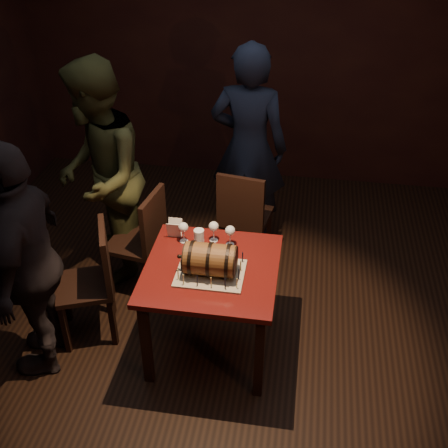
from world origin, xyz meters
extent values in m
plane|color=black|center=(0.00, 0.00, 0.00)|extent=(5.00, 5.00, 0.00)
cube|color=black|center=(0.00, 2.50, 1.40)|extent=(5.00, 0.04, 2.80)
cube|color=#440C0B|center=(-0.10, -0.19, 0.73)|extent=(0.90, 0.90, 0.04)
cube|color=black|center=(-0.48, -0.57, 0.35)|extent=(0.06, 0.06, 0.71)
cube|color=black|center=(0.28, -0.57, 0.35)|extent=(0.06, 0.06, 0.71)
cube|color=black|center=(-0.48, 0.19, 0.35)|extent=(0.06, 0.06, 0.71)
cube|color=black|center=(0.28, 0.19, 0.35)|extent=(0.06, 0.06, 0.71)
cube|color=#A49984|center=(-0.09, -0.26, 0.76)|extent=(0.45, 0.35, 0.01)
cylinder|color=brown|center=(-0.09, -0.26, 0.87)|extent=(0.32, 0.22, 0.22)
cylinder|color=black|center=(-0.21, -0.26, 0.87)|extent=(0.02, 0.23, 0.23)
cylinder|color=black|center=(-0.09, -0.26, 0.87)|extent=(0.02, 0.23, 0.23)
cylinder|color=black|center=(0.03, -0.26, 0.87)|extent=(0.02, 0.23, 0.23)
cylinder|color=black|center=(-0.26, -0.26, 0.87)|extent=(0.01, 0.21, 0.21)
cylinder|color=black|center=(0.08, -0.26, 0.87)|extent=(0.01, 0.21, 0.21)
cylinder|color=black|center=(-0.28, -0.26, 0.87)|extent=(0.04, 0.02, 0.02)
sphere|color=black|center=(-0.30, -0.26, 0.87)|extent=(0.03, 0.03, 0.03)
cylinder|color=#D4CE7F|center=(-0.24, -0.40, 0.80)|extent=(0.01, 0.01, 0.08)
cylinder|color=black|center=(-0.24, -0.40, 0.85)|extent=(0.00, 0.00, 0.01)
cylinder|color=black|center=(-0.15, -0.40, 0.80)|extent=(0.01, 0.01, 0.08)
cylinder|color=black|center=(-0.15, -0.40, 0.85)|extent=(0.00, 0.00, 0.01)
cylinder|color=#D4CE7F|center=(-0.06, -0.40, 0.80)|extent=(0.01, 0.01, 0.08)
cylinder|color=black|center=(-0.06, -0.40, 0.85)|extent=(0.00, 0.00, 0.01)
cylinder|color=black|center=(0.03, -0.40, 0.80)|extent=(0.01, 0.01, 0.08)
cylinder|color=black|center=(0.03, -0.40, 0.85)|extent=(0.00, 0.00, 0.01)
cylinder|color=#D4CE7F|center=(0.10, -0.38, 0.80)|extent=(0.01, 0.01, 0.08)
cylinder|color=black|center=(0.10, -0.38, 0.85)|extent=(0.00, 0.00, 0.01)
cylinder|color=black|center=(0.10, -0.29, 0.80)|extent=(0.01, 0.01, 0.08)
cylinder|color=black|center=(0.10, -0.29, 0.85)|extent=(0.00, 0.00, 0.01)
cylinder|color=#D4CE7F|center=(0.10, -0.20, 0.80)|extent=(0.01, 0.01, 0.08)
cylinder|color=black|center=(0.10, -0.20, 0.85)|extent=(0.00, 0.00, 0.01)
cylinder|color=black|center=(0.10, -0.11, 0.80)|extent=(0.01, 0.01, 0.08)
cylinder|color=black|center=(0.10, -0.11, 0.85)|extent=(0.00, 0.00, 0.01)
cylinder|color=#D4CE7F|center=(0.01, -0.11, 0.80)|extent=(0.01, 0.01, 0.08)
cylinder|color=black|center=(0.01, -0.11, 0.85)|extent=(0.00, 0.00, 0.01)
cylinder|color=black|center=(-0.08, -0.11, 0.80)|extent=(0.01, 0.01, 0.08)
cylinder|color=black|center=(-0.08, -0.11, 0.85)|extent=(0.00, 0.00, 0.01)
cylinder|color=#D4CE7F|center=(-0.17, -0.11, 0.80)|extent=(0.01, 0.01, 0.08)
cylinder|color=black|center=(-0.17, -0.11, 0.85)|extent=(0.00, 0.00, 0.01)
cylinder|color=black|center=(-0.26, -0.11, 0.80)|extent=(0.01, 0.01, 0.08)
cylinder|color=black|center=(-0.26, -0.11, 0.85)|extent=(0.00, 0.00, 0.01)
cylinder|color=#D4CE7F|center=(-0.29, -0.17, 0.80)|extent=(0.01, 0.01, 0.08)
cylinder|color=black|center=(-0.29, -0.17, 0.85)|extent=(0.00, 0.00, 0.01)
cylinder|color=black|center=(-0.29, -0.26, 0.80)|extent=(0.01, 0.01, 0.08)
cylinder|color=black|center=(-0.29, -0.26, 0.85)|extent=(0.00, 0.00, 0.01)
cylinder|color=#D4CE7F|center=(-0.29, -0.36, 0.80)|extent=(0.01, 0.01, 0.08)
cylinder|color=black|center=(-0.29, -0.36, 0.85)|extent=(0.00, 0.00, 0.01)
cylinder|color=silver|center=(-0.34, 0.07, 0.75)|extent=(0.06, 0.06, 0.01)
cylinder|color=silver|center=(-0.34, 0.07, 0.80)|extent=(0.01, 0.01, 0.09)
sphere|color=silver|center=(-0.34, 0.07, 0.88)|extent=(0.07, 0.07, 0.07)
sphere|color=#591114|center=(-0.34, 0.07, 0.87)|extent=(0.05, 0.05, 0.05)
cylinder|color=silver|center=(-0.13, 0.12, 0.75)|extent=(0.06, 0.06, 0.01)
cylinder|color=silver|center=(-0.13, 0.12, 0.80)|extent=(0.01, 0.01, 0.09)
sphere|color=silver|center=(-0.13, 0.12, 0.88)|extent=(0.07, 0.07, 0.07)
cylinder|color=silver|center=(-0.01, 0.08, 0.75)|extent=(0.06, 0.06, 0.01)
cylinder|color=silver|center=(-0.01, 0.08, 0.80)|extent=(0.01, 0.01, 0.09)
sphere|color=silver|center=(-0.01, 0.08, 0.88)|extent=(0.07, 0.07, 0.07)
sphere|color=#BF594C|center=(-0.01, 0.08, 0.87)|extent=(0.05, 0.05, 0.05)
cylinder|color=silver|center=(-0.22, 0.02, 0.82)|extent=(0.07, 0.07, 0.15)
cylinder|color=#9E5414|center=(-0.22, 0.02, 0.81)|extent=(0.06, 0.06, 0.11)
cylinder|color=white|center=(-0.22, 0.02, 0.87)|extent=(0.06, 0.06, 0.02)
cube|color=black|center=(0.00, 0.92, 0.45)|extent=(0.46, 0.46, 0.04)
cube|color=black|center=(0.20, 1.06, 0.21)|extent=(0.04, 0.04, 0.43)
cube|color=black|center=(-0.14, 1.12, 0.21)|extent=(0.04, 0.04, 0.43)
cube|color=black|center=(0.14, 0.73, 0.21)|extent=(0.04, 0.04, 0.43)
cube|color=black|center=(-0.19, 0.78, 0.21)|extent=(0.04, 0.04, 0.43)
cube|color=black|center=(-0.03, 0.75, 0.70)|extent=(0.40, 0.10, 0.46)
cube|color=black|center=(-0.83, 0.40, 0.45)|extent=(0.46, 0.46, 0.04)
cube|color=black|center=(-0.97, 0.59, 0.21)|extent=(0.04, 0.04, 0.43)
cube|color=black|center=(-1.03, 0.26, 0.21)|extent=(0.04, 0.04, 0.43)
cube|color=black|center=(-0.64, 0.54, 0.21)|extent=(0.04, 0.04, 0.43)
cube|color=black|center=(-0.69, 0.20, 0.21)|extent=(0.04, 0.04, 0.43)
cube|color=black|center=(-0.65, 0.37, 0.70)|extent=(0.10, 0.40, 0.46)
cube|color=black|center=(-1.04, -0.18, 0.45)|extent=(0.52, 0.52, 0.04)
cube|color=black|center=(-1.26, -0.08, 0.21)|extent=(0.04, 0.04, 0.43)
cube|color=black|center=(-1.14, -0.40, 0.21)|extent=(0.04, 0.04, 0.43)
cube|color=black|center=(-0.95, 0.04, 0.21)|extent=(0.04, 0.04, 0.43)
cube|color=black|center=(-0.82, -0.28, 0.21)|extent=(0.04, 0.04, 0.43)
cube|color=black|center=(-0.87, -0.12, 0.70)|extent=(0.18, 0.39, 0.46)
imported|color=#171D2F|center=(-0.03, 1.27, 0.93)|extent=(0.71, 0.50, 1.85)
imported|color=#404120|center=(-1.13, 0.58, 0.94)|extent=(0.91, 1.06, 1.87)
imported|color=black|center=(-1.25, -0.46, 0.87)|extent=(0.56, 1.06, 1.73)
camera|label=1|loc=(0.46, -3.10, 3.12)|focal=45.00mm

